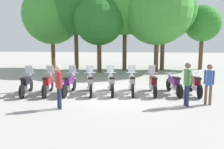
{
  "coord_description": "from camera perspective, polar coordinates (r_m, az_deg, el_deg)",
  "views": [
    {
      "loc": [
        1.0,
        -10.93,
        2.61
      ],
      "look_at": [
        0.0,
        0.5,
        0.9
      ],
      "focal_mm": 36.69,
      "sensor_mm": 36.0,
      "label": 1
    }
  ],
  "objects": [
    {
      "name": "motorcycle_4",
      "position": [
        11.3,
        -0.21,
        -2.19
      ],
      "size": [
        0.63,
        2.18,
        1.37
      ],
      "rotation": [
        0.0,
        0.0,
        1.73
      ],
      "color": "black",
      "rests_on": "ground_plane"
    },
    {
      "name": "motorcycle_0",
      "position": [
        11.88,
        -20.55,
        -2.22
      ],
      "size": [
        0.67,
        2.17,
        1.37
      ],
      "rotation": [
        0.0,
        0.0,
        1.75
      ],
      "color": "black",
      "rests_on": "ground_plane"
    },
    {
      "name": "motorcycle_3",
      "position": [
        11.31,
        -5.45,
        -2.22
      ],
      "size": [
        0.7,
        2.16,
        1.37
      ],
      "rotation": [
        0.0,
        0.0,
        1.78
      ],
      "color": "black",
      "rests_on": "ground_plane"
    },
    {
      "name": "tree_5",
      "position": [
        20.8,
        12.77,
        15.72
      ],
      "size": [
        5.55,
        5.55,
        8.09
      ],
      "color": "brown",
      "rests_on": "ground_plane"
    },
    {
      "name": "tree_6",
      "position": [
        22.24,
        21.63,
        11.73
      ],
      "size": [
        3.2,
        3.2,
        5.73
      ],
      "color": "brown",
      "rests_on": "ground_plane"
    },
    {
      "name": "person_0",
      "position": [
        10.05,
        23.0,
        -1.55
      ],
      "size": [
        0.41,
        0.28,
        1.68
      ],
      "rotation": [
        0.0,
        0.0,
        4.4
      ],
      "color": "brown",
      "rests_on": "ground_plane"
    },
    {
      "name": "tree_4",
      "position": [
        19.52,
        11.26,
        15.4
      ],
      "size": [
        5.59,
        5.59,
        7.82
      ],
      "color": "brown",
      "rests_on": "ground_plane"
    },
    {
      "name": "motorcycle_8",
      "position": [
        11.89,
        19.99,
        -2.25
      ],
      "size": [
        0.62,
        2.19,
        0.99
      ],
      "rotation": [
        0.0,
        0.0,
        1.57
      ],
      "color": "black",
      "rests_on": "ground_plane"
    },
    {
      "name": "motorcycle_2",
      "position": [
        11.41,
        -10.58,
        -2.23
      ],
      "size": [
        0.62,
        2.19,
        1.37
      ],
      "rotation": [
        0.0,
        0.0,
        1.55
      ],
      "color": "black",
      "rests_on": "ground_plane"
    },
    {
      "name": "tree_2",
      "position": [
        18.9,
        -3.26,
        13.32
      ],
      "size": [
        4.02,
        4.02,
        6.23
      ],
      "color": "brown",
      "rests_on": "ground_plane"
    },
    {
      "name": "ground_plane",
      "position": [
        11.28,
        -0.22,
        -4.9
      ],
      "size": [
        80.0,
        80.0,
        0.0
      ],
      "primitive_type": "plane",
      "color": "#9E9B93"
    },
    {
      "name": "person_1",
      "position": [
        9.52,
        18.24,
        -1.48
      ],
      "size": [
        0.29,
        0.41,
        1.75
      ],
      "rotation": [
        0.0,
        0.0,
        0.28
      ],
      "color": "#232D4C",
      "rests_on": "ground_plane"
    },
    {
      "name": "person_2",
      "position": [
        8.93,
        -13.12,
        -2.22
      ],
      "size": [
        0.31,
        0.37,
        1.69
      ],
      "rotation": [
        0.0,
        0.0,
        3.79
      ],
      "color": "#232D4C",
      "rests_on": "ground_plane"
    },
    {
      "name": "tree_1",
      "position": [
        21.18,
        -9.09,
        15.91
      ],
      "size": [
        4.65,
        4.65,
        7.73
      ],
      "color": "brown",
      "rests_on": "ground_plane"
    },
    {
      "name": "tree_3",
      "position": [
        20.38,
        3.24,
        16.84
      ],
      "size": [
        5.07,
        5.07,
        8.12
      ],
      "color": "brown",
      "rests_on": "ground_plane"
    },
    {
      "name": "tree_0",
      "position": [
        21.98,
        -14.77,
        14.09
      ],
      "size": [
        5.22,
        5.22,
        7.48
      ],
      "color": "brown",
      "rests_on": "ground_plane"
    },
    {
      "name": "motorcycle_5",
      "position": [
        11.38,
        5.01,
        -2.16
      ],
      "size": [
        0.62,
        2.19,
        1.37
      ],
      "rotation": [
        0.0,
        0.0,
        1.61
      ],
      "color": "black",
      "rests_on": "ground_plane"
    },
    {
      "name": "motorcycle_7",
      "position": [
        11.62,
        15.14,
        -2.27
      ],
      "size": [
        0.63,
        2.18,
        0.99
      ],
      "rotation": [
        0.0,
        0.0,
        1.73
      ],
      "color": "black",
      "rests_on": "ground_plane"
    },
    {
      "name": "motorcycle_1",
      "position": [
        11.6,
        -15.69,
        -2.24
      ],
      "size": [
        0.62,
        2.18,
        1.37
      ],
      "rotation": [
        0.0,
        0.0,
        1.72
      ],
      "color": "black",
      "rests_on": "ground_plane"
    },
    {
      "name": "motorcycle_6",
      "position": [
        11.42,
        10.16,
        -2.22
      ],
      "size": [
        0.62,
        2.19,
        1.37
      ],
      "rotation": [
        0.0,
        0.0,
        1.61
      ],
      "color": "black",
      "rests_on": "ground_plane"
    }
  ]
}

